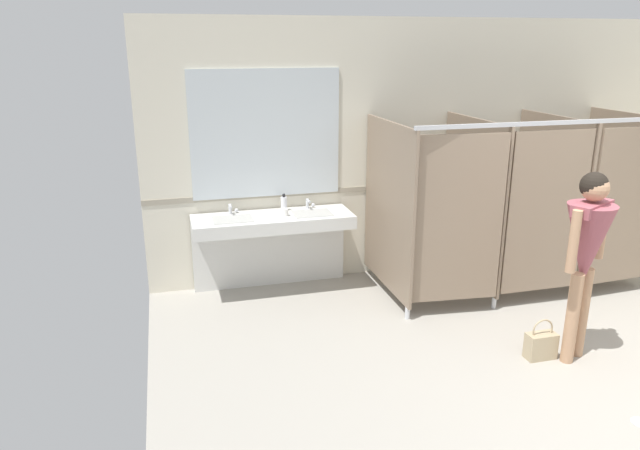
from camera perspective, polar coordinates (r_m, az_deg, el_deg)
The scene contains 10 objects.
ground_plane at distance 5.61m, azimuth 27.06°, elevation -14.13°, with size 7.52×6.46×0.10m, color #9E998E.
wall_back at distance 7.41m, azimuth 13.40°, elevation 7.37°, with size 7.52×0.12×2.97m, color beige.
wall_back_tile_band at distance 7.44m, azimuth 13.40°, elevation 4.00°, with size 7.52×0.01×0.06m, color #9E937F.
vanity_counter at distance 6.58m, azimuth -4.69°, elevation -0.88°, with size 1.74×0.56×1.01m.
mirror_panel at distance 6.52m, azimuth -5.25°, elevation 8.75°, with size 1.64×0.02×1.39m, color silver.
bathroom_stalls at distance 6.83m, azimuth 18.95°, elevation 2.16°, with size 3.02×1.39×1.96m.
person_standing at distance 5.44m, azimuth 24.40°, elevation -1.69°, with size 0.54×0.54×1.69m.
handbag at distance 5.69m, azimuth 20.56°, elevation -10.78°, with size 0.27×0.14×0.38m.
soap_dispenser at distance 6.59m, azimuth -3.51°, elevation 2.10°, with size 0.07×0.07×0.19m.
paper_cup at distance 6.39m, azimuth -3.37°, elevation 1.23°, with size 0.07×0.07×0.08m, color white.
Camera 1 is at (-3.48, -3.44, 2.70)m, focal length 33.12 mm.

